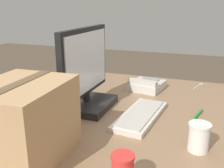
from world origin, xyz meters
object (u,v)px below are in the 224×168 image
Objects in this scene: desk_phone at (147,85)px; cardboard_box at (23,121)px; spoon at (200,85)px; pen_marker at (198,114)px; monitor at (85,77)px; paper_cup_right at (199,137)px; keyboard at (141,115)px.

desk_phone is 0.94m from cardboard_box.
spoon is at bearing -46.54° from desk_phone.
pen_marker is at bearing -123.49° from desk_phone.
cardboard_box is 0.83m from pen_marker.
monitor is at bearing 159.65° from desk_phone.
paper_cup_right reaches higher than pen_marker.
desk_phone is 2.15× the size of paper_cup_right.
monitor reaches higher than spoon.
cardboard_box is 2.92× the size of pen_marker.
paper_cup_right is 0.74× the size of spoon.
pen_marker is (0.59, -0.57, -0.13)m from cardboard_box.
desk_phone is 1.60× the size of spoon.
spoon is 0.52m from pen_marker.
cardboard_box is at bearing 150.16° from pen_marker.
cardboard_box is at bearing 174.65° from desk_phone.
pen_marker is at bearing -80.24° from monitor.
paper_cup_right is at bearing -122.12° from keyboard.
monitor is 1.15× the size of keyboard.
paper_cup_right is 0.64m from cardboard_box.
cardboard_box is (-0.46, 0.31, 0.12)m from keyboard.
desk_phone is at bearing 141.77° from spoon.
keyboard is 1.78× the size of desk_phone.
keyboard is 3.42× the size of pen_marker.
monitor is 1.35× the size of cardboard_box.
keyboard is 0.57m from cardboard_box.
spoon is (0.62, -0.55, -0.17)m from monitor.
monitor is at bearing 67.21° from paper_cup_right.
pen_marker is (0.13, -0.26, -0.01)m from keyboard.
monitor is 0.34m from keyboard.
monitor is at bearing -0.55° from cardboard_box.
paper_cup_right is at bearing -112.79° from monitor.
desk_phone is 0.38m from spoon.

